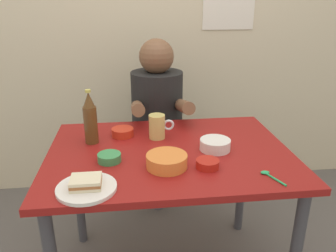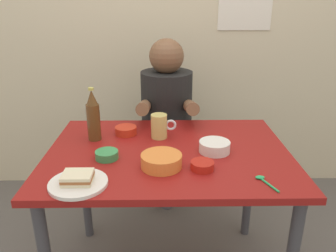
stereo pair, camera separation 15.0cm
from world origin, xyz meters
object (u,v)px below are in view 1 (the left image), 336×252
object	(u,v)px
beer_bottle	(90,119)
sauce_bowl_chili	(123,132)
dining_table	(169,168)
beer_mug	(157,126)
person_seated	(157,105)
stool	(158,163)
plate_orange	(87,188)
sandwich	(86,182)

from	to	relation	value
beer_bottle	sauce_bowl_chili	distance (m)	0.19
dining_table	beer_mug	xyz separation A→B (m)	(-0.04, 0.15, 0.15)
person_seated	beer_bottle	world-z (taller)	person_seated
beer_mug	beer_bottle	bearing A→B (deg)	-176.63
person_seated	sauce_bowl_chili	distance (m)	0.47
beer_bottle	sauce_bowl_chili	bearing A→B (deg)	23.84
stool	beer_bottle	world-z (taller)	beer_bottle
stool	person_seated	distance (m)	0.42
person_seated	plate_orange	distance (m)	0.98
dining_table	beer_bottle	size ratio (longest dim) A/B	4.20
stool	beer_mug	world-z (taller)	beer_mug
person_seated	beer_bottle	distance (m)	0.61
sauce_bowl_chili	sandwich	bearing A→B (deg)	-104.44
stool	sandwich	size ratio (longest dim) A/B	4.09
plate_orange	beer_mug	world-z (taller)	beer_mug
stool	person_seated	bearing A→B (deg)	-90.00
stool	person_seated	world-z (taller)	person_seated
sandwich	beer_bottle	distance (m)	0.44
plate_orange	beer_bottle	bearing A→B (deg)	92.44
dining_table	sauce_bowl_chili	bearing A→B (deg)	137.15
sandwich	sauce_bowl_chili	size ratio (longest dim) A/B	1.00
stool	plate_orange	size ratio (longest dim) A/B	2.05
stool	beer_bottle	bearing A→B (deg)	-125.88
stool	sandwich	world-z (taller)	sandwich
beer_mug	sandwich	bearing A→B (deg)	-123.71
dining_table	person_seated	distance (m)	0.63
stool	beer_mug	xyz separation A→B (m)	(-0.04, -0.48, 0.45)
stool	sandwich	distance (m)	1.08
stool	beer_bottle	size ratio (longest dim) A/B	1.72
dining_table	sauce_bowl_chili	xyz separation A→B (m)	(-0.21, 0.20, 0.12)
stool	plate_orange	distance (m)	1.07
person_seated	sauce_bowl_chili	world-z (taller)	person_seated
dining_table	stool	size ratio (longest dim) A/B	2.44
beer_mug	sauce_bowl_chili	distance (m)	0.18
beer_bottle	person_seated	bearing A→B (deg)	53.49
sauce_bowl_chili	beer_bottle	bearing A→B (deg)	-156.16
person_seated	beer_mug	xyz separation A→B (m)	(-0.04, -0.47, 0.03)
beer_mug	plate_orange	bearing A→B (deg)	-123.71
beer_mug	beer_bottle	world-z (taller)	beer_bottle
person_seated	plate_orange	world-z (taller)	person_seated
stool	sandwich	bearing A→B (deg)	-110.18
plate_orange	sandwich	size ratio (longest dim) A/B	2.00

